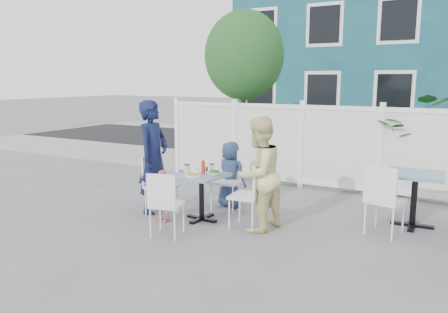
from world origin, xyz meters
The scene contains 29 objects.
ground centered at (0.00, 0.00, 0.00)m, with size 80.00×80.00×0.00m, color slate.
near_sidewalk centered at (0.00, 3.80, 0.01)m, with size 24.00×2.60×0.01m, color gray.
street centered at (0.00, 7.50, 0.00)m, with size 24.00×5.00×0.01m, color black.
far_sidewalk centered at (0.00, 10.60, 0.01)m, with size 24.00×1.60×0.01m, color gray.
building centered at (-0.50, 14.00, 3.00)m, with size 11.00×6.00×6.00m.
fence_back centered at (0.10, 2.40, 0.78)m, with size 5.86×0.08×1.60m.
tree centered at (-1.60, 3.30, 2.59)m, with size 1.80×1.62×3.59m.
utility_cabinet centered at (-2.04, 4.00, 0.62)m, with size 0.67×0.48×1.25m, color gold.
potted_shrub_a centered at (-0.53, 3.10, 0.81)m, with size 0.91×0.91×1.63m, color #133F1B.
potted_shrub_b centered at (1.77, 3.00, 0.91)m, with size 1.64×1.42×1.82m, color #133F1B.
main_table centered at (-0.51, -0.26, 0.54)m, with size 0.72×0.72×0.70m.
spare_table centered at (2.28, 0.95, 0.60)m, with size 0.77×0.77×0.78m.
chair_left centered at (-1.28, -0.32, 0.53)m, with size 0.43×0.44×0.92m.
chair_right centered at (0.30, -0.24, 0.55)m, with size 0.44×0.45×0.94m.
chair_back centered at (-0.46, 0.46, 0.55)m, with size 0.47×0.46×0.94m.
chair_near centered at (-0.55, -1.11, 0.51)m, with size 0.48×0.47×0.88m.
chair_spare centered at (1.95, 0.33, 0.56)m, with size 0.52×0.51×0.96m.
man centered at (-1.39, -0.26, 0.88)m, with size 0.64×0.42×1.76m, color #10173A.
woman centered at (0.40, -0.24, 0.79)m, with size 0.77×0.60×1.58m, color #E5D548.
boy centered at (-0.47, 0.57, 0.54)m, with size 0.53×0.34×1.08m, color navy.
toddler centered at (-0.99, -0.57, 0.39)m, with size 0.45×0.19×0.77m, color pink.
plate_main centered at (-0.55, -0.42, 0.70)m, with size 0.23×0.23×0.01m, color white.
plate_side centered at (-0.68, -0.16, 0.70)m, with size 0.23×0.23×0.02m, color white.
salad_bowl centered at (-0.31, -0.22, 0.72)m, with size 0.22×0.22×0.06m, color white.
coffee_cup_a centered at (-0.73, -0.31, 0.76)m, with size 0.08×0.08×0.13m, color beige.
coffee_cup_b centered at (-0.47, -0.01, 0.75)m, with size 0.07×0.07×0.11m, color beige.
ketchup_bottle centered at (-0.52, -0.19, 0.79)m, with size 0.06×0.06×0.18m, color #B32718.
salt_shaker centered at (-0.61, -0.01, 0.73)m, with size 0.03×0.03×0.06m, color white.
pepper_shaker centered at (-0.56, -0.02, 0.73)m, with size 0.03×0.03×0.07m, color black.
Camera 1 is at (2.83, -5.57, 2.06)m, focal length 35.00 mm.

